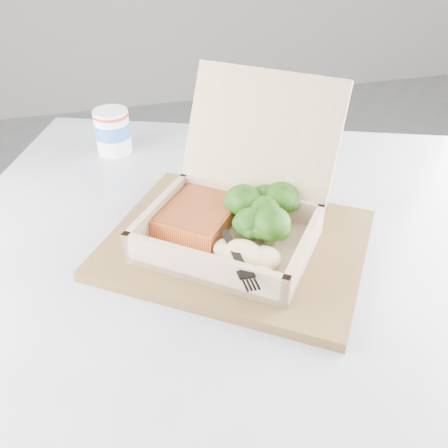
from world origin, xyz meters
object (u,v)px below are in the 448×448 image
object	(u,v)px
cafe_table	(224,339)
paper_cup	(113,130)
takeout_container	(240,200)
serving_tray	(237,244)

from	to	relation	value
cafe_table	paper_cup	xyz separation A→B (m)	(-0.12, 0.34, 0.23)
cafe_table	takeout_container	bearing A→B (deg)	33.17
cafe_table	serving_tray	bearing A→B (deg)	-16.03
serving_tray	takeout_container	world-z (taller)	takeout_container
takeout_container	paper_cup	size ratio (longest dim) A/B	4.11
serving_tray	takeout_container	bearing A→B (deg)	65.59
serving_tray	paper_cup	xyz separation A→B (m)	(-0.14, 0.35, 0.04)
cafe_table	paper_cup	size ratio (longest dim) A/B	13.07
paper_cup	takeout_container	bearing A→B (deg)	-65.20
serving_tray	paper_cup	size ratio (longest dim) A/B	4.25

